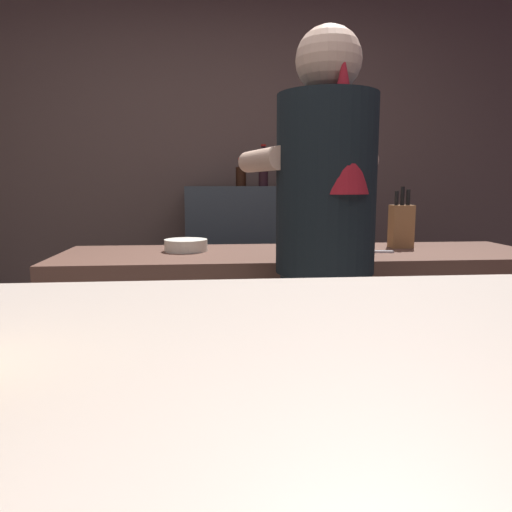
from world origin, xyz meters
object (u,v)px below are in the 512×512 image
object	(u,v)px
bartender	(325,245)
mixing_bowl	(186,245)
knife_block	(401,225)
chefs_knife	(366,252)
bottle_vinegar	(289,173)
bottle_hot_sauce	(298,170)
bottle_soy	(263,170)
bottle_olive_oil	(241,175)

from	to	relation	value
bartender	mixing_bowl	size ratio (longest dim) A/B	8.96
knife_block	mixing_bowl	xyz separation A→B (m)	(-1.00, -0.03, -0.08)
bartender	chefs_knife	size ratio (longest dim) A/B	7.15
bottle_vinegar	bottle_hot_sauce	xyz separation A→B (m)	(0.05, -0.08, 0.01)
mixing_bowl	bottle_vinegar	xyz separation A→B (m)	(0.64, 1.11, 0.35)
bartender	bottle_soy	xyz separation A→B (m)	(-0.05, 1.50, 0.30)
bottle_vinegar	bottle_hot_sauce	world-z (taller)	bottle_hot_sauce
knife_block	bottle_vinegar	size ratio (longest dim) A/B	1.23
bottle_vinegar	bottle_olive_oil	xyz separation A→B (m)	(-0.33, -0.09, -0.02)
chefs_knife	bottle_hot_sauce	xyz separation A→B (m)	(-0.10, 1.15, 0.39)
knife_block	chefs_knife	bearing A→B (deg)	-145.78
mixing_bowl	chefs_knife	xyz separation A→B (m)	(0.79, -0.12, -0.02)
chefs_knife	bottle_vinegar	size ratio (longest dim) A/B	1.03
knife_block	bottle_olive_oil	xyz separation A→B (m)	(-0.69, 0.99, 0.25)
chefs_knife	bottle_olive_oil	size ratio (longest dim) A/B	1.31
bottle_soy	bottle_olive_oil	distance (m)	0.15
chefs_knife	bottle_hot_sauce	size ratio (longest dim) A/B	0.89
knife_block	chefs_knife	world-z (taller)	knife_block
knife_block	bottle_olive_oil	world-z (taller)	bottle_olive_oil
bartender	bottle_hot_sauce	size ratio (longest dim) A/B	6.39
bottle_soy	bottle_hot_sauce	size ratio (longest dim) A/B	0.99
bartender	chefs_knife	world-z (taller)	bartender
bottle_olive_oil	bartender	bearing A→B (deg)	-82.72
mixing_bowl	bottle_hot_sauce	xyz separation A→B (m)	(0.69, 1.03, 0.36)
mixing_bowl	bottle_soy	world-z (taller)	bottle_soy
bottle_soy	mixing_bowl	bearing A→B (deg)	-115.00
chefs_knife	bartender	bearing A→B (deg)	-117.13
bottle_vinegar	mixing_bowl	bearing A→B (deg)	-120.00
bottle_vinegar	bottle_hot_sauce	distance (m)	0.09
chefs_knife	mixing_bowl	bearing A→B (deg)	178.86
mixing_bowl	chefs_knife	size ratio (longest dim) A/B	0.80
knife_block	bottle_vinegar	distance (m)	1.17
knife_block	bottle_olive_oil	distance (m)	1.23
mixing_bowl	chefs_knife	world-z (taller)	mixing_bowl
mixing_bowl	bottle_hot_sauce	world-z (taller)	bottle_hot_sauce
bartender	bottle_hot_sauce	xyz separation A→B (m)	(0.18, 1.55, 0.30)
bartender	bottle_soy	distance (m)	1.53
knife_block	bottle_soy	distance (m)	1.13
bottle_hot_sauce	chefs_knife	bearing A→B (deg)	-85.08
bartender	bottle_vinegar	xyz separation A→B (m)	(0.13, 1.63, 0.29)
knife_block	bottle_hot_sauce	size ratio (longest dim) A/B	1.06
bartender	chefs_knife	bearing A→B (deg)	-49.52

